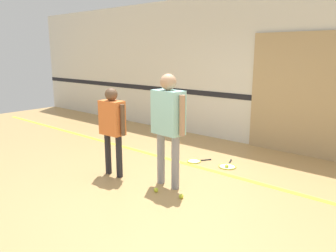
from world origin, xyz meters
name	(u,v)px	position (x,y,z in m)	size (l,w,h in m)	color
ground_plane	(166,186)	(0.00, 0.00, 0.00)	(16.00, 16.00, 0.00)	tan
wall_back	(259,71)	(0.00, 2.96, 1.60)	(16.00, 0.07, 3.20)	silver
wall_panel	(306,95)	(0.99, 2.90, 1.17)	(2.17, 0.05, 2.35)	tan
floor_stripe	(204,168)	(0.00, 1.01, 0.00)	(14.40, 0.10, 0.01)	yellow
person_instructor	(168,118)	(0.00, 0.05, 1.04)	(0.64, 0.30, 1.68)	gray
person_student_left	(112,122)	(-0.96, -0.19, 0.88)	(0.54, 0.24, 1.43)	#232328
racket_spare_on_floor	(227,166)	(0.26, 1.36, 0.01)	(0.40, 0.57, 0.03)	#C6D838
racket_second_spare	(195,161)	(-0.34, 1.22, 0.01)	(0.38, 0.47, 0.03)	#C6D838
tennis_ball_near_instructor	(156,190)	(0.02, -0.25, 0.03)	(0.07, 0.07, 0.07)	#CCE038
tennis_ball_by_spare_racket	(227,166)	(0.28, 1.29, 0.03)	(0.07, 0.07, 0.07)	#CCE038
tennis_ball_stray_left	(181,196)	(0.43, -0.18, 0.03)	(0.07, 0.07, 0.07)	#CCE038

